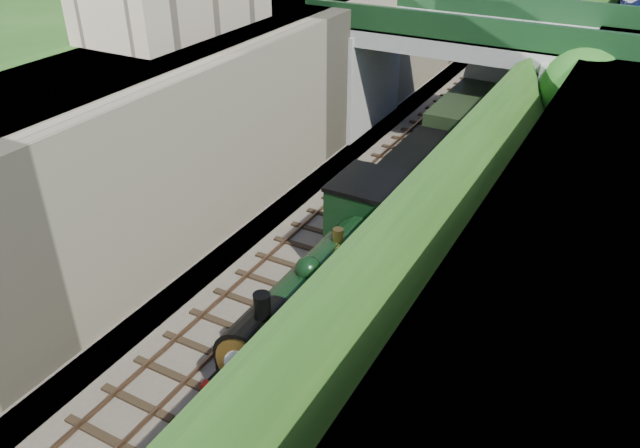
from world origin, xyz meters
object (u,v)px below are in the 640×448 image
(tree, at_px, (586,92))
(tender, at_px, (420,192))
(road_bridge, at_px, (485,72))
(locomotive, at_px, (335,281))

(tree, height_order, tender, tree)
(road_bridge, distance_m, tree, 5.62)
(road_bridge, height_order, tender, road_bridge)
(road_bridge, bearing_deg, locomotive, -89.10)
(locomotive, bearing_deg, tender, 90.00)
(road_bridge, distance_m, tender, 9.34)
(locomotive, height_order, tender, locomotive)
(road_bridge, relative_size, tree, 2.42)
(locomotive, distance_m, tender, 7.37)
(road_bridge, height_order, tree, road_bridge)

